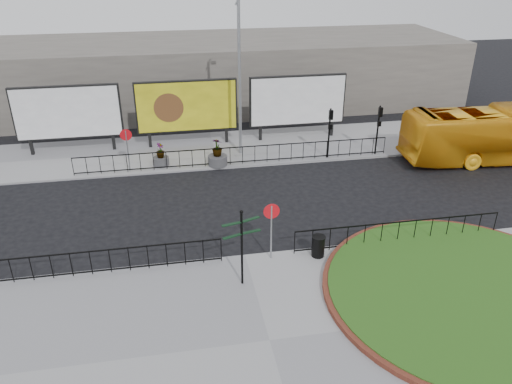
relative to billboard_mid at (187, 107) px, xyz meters
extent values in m
plane|color=black|center=(1.50, -12.97, -2.60)|extent=(90.00, 90.00, 0.00)
cube|color=gray|center=(1.50, -17.97, -2.54)|extent=(30.00, 10.00, 0.12)
cube|color=gray|center=(1.50, -0.97, -2.54)|extent=(44.00, 6.00, 0.12)
cylinder|color=brown|center=(9.00, -16.97, -2.39)|extent=(10.40, 10.40, 0.18)
cylinder|color=#1E4713|center=(9.00, -16.97, -2.37)|extent=(10.00, 10.00, 0.22)
cylinder|color=gray|center=(-3.50, -3.57, -1.28)|extent=(0.07, 0.07, 2.40)
cylinder|color=red|center=(-3.50, -3.57, -0.33)|extent=(0.64, 0.03, 0.64)
cylinder|color=white|center=(-3.50, -3.55, -0.33)|extent=(0.50, 0.03, 0.50)
cylinder|color=gray|center=(2.50, -13.37, -1.28)|extent=(0.07, 0.07, 2.40)
cylinder|color=red|center=(2.50, -13.37, -0.33)|extent=(0.64, 0.03, 0.64)
cylinder|color=white|center=(2.50, -13.35, -0.33)|extent=(0.50, 0.03, 0.50)
cube|color=black|center=(-9.40, 0.03, -1.98)|extent=(0.18, 0.18, 1.00)
cube|color=black|center=(-4.60, 0.03, -1.98)|extent=(0.18, 0.18, 1.00)
cube|color=black|center=(-7.00, 0.03, 0.02)|extent=(6.20, 0.25, 3.20)
cube|color=white|center=(-7.00, -0.13, 0.02)|extent=(6.00, 0.06, 3.00)
cube|color=black|center=(-2.40, 0.03, -1.98)|extent=(0.18, 0.18, 1.00)
cube|color=black|center=(2.40, 0.03, -1.98)|extent=(0.18, 0.18, 1.00)
cube|color=black|center=(0.00, 0.03, 0.02)|extent=(6.20, 0.25, 3.20)
cube|color=yellow|center=(0.00, -0.13, 0.02)|extent=(6.00, 0.06, 3.00)
cube|color=black|center=(4.60, 0.03, -1.98)|extent=(0.18, 0.18, 1.00)
cube|color=black|center=(9.40, 0.03, -1.98)|extent=(0.18, 0.18, 1.00)
cube|color=black|center=(7.00, 0.03, 0.02)|extent=(6.20, 0.25, 3.20)
cube|color=white|center=(7.00, -0.13, 0.02)|extent=(6.00, 0.06, 3.00)
cylinder|color=gray|center=(3.00, -1.97, 2.02)|extent=(0.18, 0.18, 9.00)
cylinder|color=black|center=(8.00, -3.57, -0.98)|extent=(0.10, 0.10, 3.00)
cube|color=black|center=(8.00, -3.69, 0.17)|extent=(0.22, 0.18, 0.55)
cube|color=black|center=(8.00, -3.69, -0.53)|extent=(0.20, 0.16, 0.30)
cylinder|color=black|center=(11.00, -3.57, -0.98)|extent=(0.10, 0.10, 3.00)
cube|color=black|center=(11.00, -3.69, 0.17)|extent=(0.22, 0.18, 0.55)
cube|color=black|center=(11.00, -3.69, -0.53)|extent=(0.20, 0.16, 0.30)
cube|color=slate|center=(1.50, 9.03, -0.10)|extent=(40.00, 10.00, 5.00)
cylinder|color=black|center=(1.10, -14.84, -0.97)|extent=(0.08, 0.08, 3.01)
sphere|color=black|center=(1.10, -14.84, 0.58)|extent=(0.13, 0.13, 0.13)
cube|color=black|center=(0.73, -14.92, 0.17)|extent=(0.72, 0.28, 0.03)
cube|color=black|center=(1.45, -14.70, 0.17)|extent=(0.71, 0.38, 0.03)
cube|color=black|center=(0.74, -14.95, -0.31)|extent=(0.71, 0.35, 0.03)
cube|color=black|center=(1.47, -14.75, -0.31)|extent=(0.72, 0.28, 0.03)
cylinder|color=black|center=(4.42, -13.57, -2.05)|extent=(0.52, 0.52, 0.86)
cylinder|color=black|center=(4.42, -13.57, -1.59)|extent=(0.55, 0.55, 0.06)
imported|color=orange|center=(17.85, -5.49, -0.99)|extent=(11.66, 3.36, 3.21)
cylinder|color=#4C4C4F|center=(-1.77, -2.99, -2.24)|extent=(0.90, 0.90, 0.47)
imported|color=#1E4713|center=(-1.77, -2.99, -1.58)|extent=(0.63, 0.63, 0.86)
cylinder|color=#4C4C4F|center=(1.43, -3.57, -2.19)|extent=(1.09, 1.09, 0.57)
imported|color=#1E4713|center=(1.43, -3.57, -1.39)|extent=(0.79, 0.79, 1.04)
camera|label=1|loc=(-1.11, -29.91, 8.99)|focal=35.00mm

